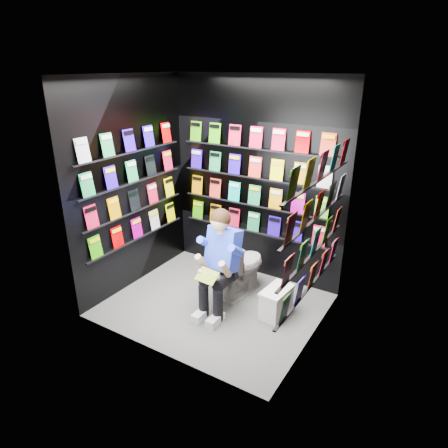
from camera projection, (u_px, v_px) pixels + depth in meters
The scene contains 14 objects.
floor at pixel (214, 305), 4.80m from camera, with size 2.40×2.40×0.00m, color #595957.
ceiling at pixel (212, 74), 3.83m from camera, with size 2.40×2.40×0.00m, color white.
wall_back at pixel (256, 181), 5.10m from camera, with size 2.40×0.04×2.60m, color black.
wall_front at pixel (152, 234), 3.52m from camera, with size 2.40×0.04×2.60m, color black.
wall_left at pixel (131, 186), 4.90m from camera, with size 0.04×2.00×2.60m, color black.
wall_right at pixel (321, 224), 3.73m from camera, with size 0.04×2.00×2.60m, color black.
comics_back at pixel (255, 181), 5.08m from camera, with size 2.10×0.06×1.37m, color #F13A29, non-canonical shape.
comics_left at pixel (133, 186), 4.88m from camera, with size 0.06×1.70×1.37m, color #F13A29, non-canonical shape.
comics_right at pixel (318, 223), 3.74m from camera, with size 0.06×1.70×1.37m, color #F13A29, non-canonical shape.
toilet at pixel (240, 266), 4.93m from camera, with size 0.42×0.75×0.73m, color white.
longbox at pixel (276, 303), 4.56m from camera, with size 0.23×0.41×0.31m, color white.
longbox_lid at pixel (277, 290), 4.49m from camera, with size 0.25×0.43×0.03m, color white.
reader at pixel (224, 249), 4.49m from camera, with size 0.50×0.73×1.34m, color blue, non-canonical shape.
held_comic at pixel (207, 276), 4.28m from camera, with size 0.25×0.01×0.17m, color green.
Camera 1 is at (2.24, -3.42, 2.69)m, focal length 32.00 mm.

